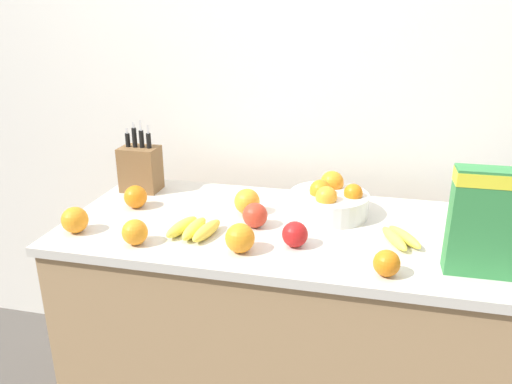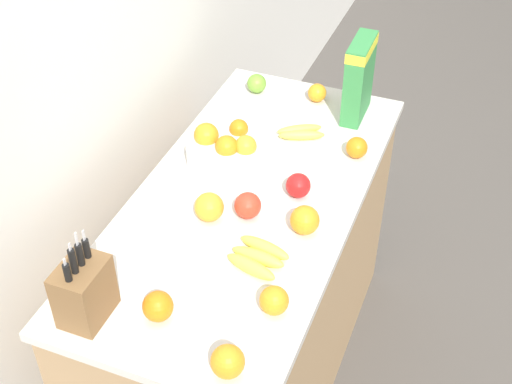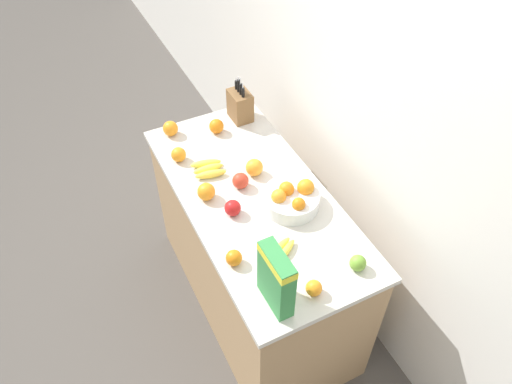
% 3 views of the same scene
% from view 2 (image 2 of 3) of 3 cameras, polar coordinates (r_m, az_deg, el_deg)
% --- Properties ---
extents(ground_plane, '(14.00, 14.00, 0.00)m').
position_cam_2_polar(ground_plane, '(2.92, -0.52, -14.24)').
color(ground_plane, '#514C47').
extents(wall_back, '(9.00, 0.06, 2.60)m').
position_cam_2_polar(wall_back, '(2.26, -14.14, 10.55)').
color(wall_back, silver).
rests_on(wall_back, ground_plane).
extents(counter, '(1.45, 0.68, 0.91)m').
position_cam_2_polar(counter, '(2.56, -0.58, -8.18)').
color(counter, tan).
rests_on(counter, ground_plane).
extents(knife_block, '(0.14, 0.11, 0.28)m').
position_cam_2_polar(knife_block, '(1.88, -13.60, -7.70)').
color(knife_block, brown).
rests_on(knife_block, counter).
extents(cereal_box, '(0.19, 0.07, 0.30)m').
position_cam_2_polar(cereal_box, '(2.56, 8.25, 9.19)').
color(cereal_box, '#338442').
rests_on(cereal_box, counter).
extents(fruit_bowl, '(0.27, 0.27, 0.13)m').
position_cam_2_polar(fruit_bowl, '(2.35, -2.31, 3.35)').
color(fruit_bowl, silver).
rests_on(fruit_bowl, counter).
extents(banana_bunch_left, '(0.16, 0.17, 0.04)m').
position_cam_2_polar(banana_bunch_left, '(2.01, 0.16, -5.23)').
color(banana_bunch_left, yellow).
rests_on(banana_bunch_left, counter).
extents(banana_bunch_right, '(0.14, 0.18, 0.03)m').
position_cam_2_polar(banana_bunch_right, '(2.50, 3.58, 4.79)').
color(banana_bunch_right, yellow).
rests_on(banana_bunch_right, counter).
extents(apple_front, '(0.08, 0.08, 0.08)m').
position_cam_2_polar(apple_front, '(2.15, -0.67, -1.09)').
color(apple_front, red).
rests_on(apple_front, counter).
extents(apple_rightmost, '(0.08, 0.08, 0.08)m').
position_cam_2_polar(apple_rightmost, '(2.23, 3.40, 0.52)').
color(apple_rightmost, red).
rests_on(apple_rightmost, counter).
extents(apple_leftmost, '(0.07, 0.07, 0.07)m').
position_cam_2_polar(apple_leftmost, '(2.73, 0.05, 8.68)').
color(apple_leftmost, '#6B9E33').
rests_on(apple_leftmost, counter).
extents(orange_mid_right, '(0.07, 0.07, 0.07)m').
position_cam_2_polar(orange_mid_right, '(2.41, 8.07, 3.54)').
color(orange_mid_right, orange).
rests_on(orange_mid_right, counter).
extents(orange_back_center, '(0.09, 0.09, 0.09)m').
position_cam_2_polar(orange_back_center, '(2.10, 3.93, -2.26)').
color(orange_back_center, orange).
rests_on(orange_back_center, counter).
extents(orange_by_cereal, '(0.08, 0.08, 0.08)m').
position_cam_2_polar(orange_by_cereal, '(1.88, 1.46, -8.67)').
color(orange_by_cereal, orange).
rests_on(orange_by_cereal, counter).
extents(orange_front_center, '(0.09, 0.09, 0.09)m').
position_cam_2_polar(orange_front_center, '(2.14, -3.77, -1.21)').
color(orange_front_center, orange).
rests_on(orange_front_center, counter).
extents(orange_front_left, '(0.08, 0.08, 0.08)m').
position_cam_2_polar(orange_front_left, '(1.75, -2.28, -13.40)').
color(orange_front_left, orange).
rests_on(orange_front_left, counter).
extents(orange_near_bowl, '(0.08, 0.08, 0.08)m').
position_cam_2_polar(orange_near_bowl, '(1.88, -7.85, -9.05)').
color(orange_near_bowl, orange).
rests_on(orange_near_bowl, counter).
extents(orange_front_right, '(0.07, 0.07, 0.07)m').
position_cam_2_polar(orange_front_right, '(2.69, 4.91, 7.91)').
color(orange_front_right, orange).
rests_on(orange_front_right, counter).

